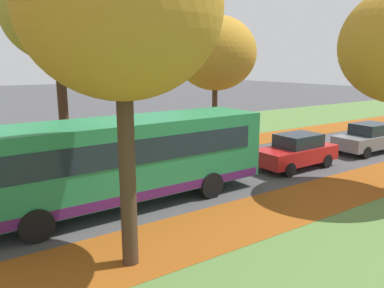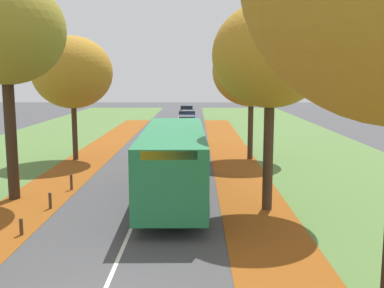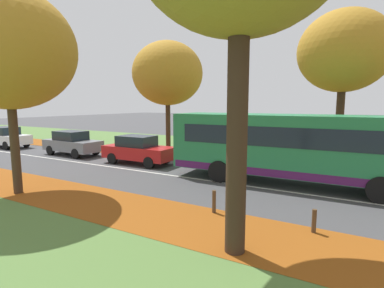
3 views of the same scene
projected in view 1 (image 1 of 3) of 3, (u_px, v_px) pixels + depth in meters
name	position (u px, v px, depth m)	size (l,w,h in m)	color
grass_verge_left	(196.00, 131.00, 27.25)	(12.00, 90.00, 0.01)	#517538
leaf_litter_left	(153.00, 154.00, 20.24)	(2.80, 60.00, 0.00)	#8C4714
leaf_litter_right	(281.00, 208.00, 12.78)	(2.80, 60.00, 0.00)	#8C4714
road_centre_line	(295.00, 157.00, 19.78)	(0.12, 80.00, 0.01)	silver
tree_left_near	(56.00, 15.00, 17.16)	(4.90, 4.90, 9.26)	#382619
tree_left_mid	(215.00, 53.00, 22.25)	(4.89, 4.89, 7.63)	#422D1E
tree_right_near	(121.00, 10.00, 8.01)	(4.42, 4.42, 7.99)	#422D1E
bollard_fifth	(45.00, 170.00, 16.14)	(0.12, 0.12, 0.65)	#4C3823
bollard_sixth	(111.00, 160.00, 17.73)	(0.12, 0.12, 0.74)	#4C3823
bus	(123.00, 157.00, 12.77)	(2.82, 10.45, 2.98)	#237A47
car_red_lead	(296.00, 151.00, 17.51)	(1.83, 4.22, 1.62)	#B21919
car_grey_following	(368.00, 138.00, 20.58)	(1.87, 4.25, 1.62)	slate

